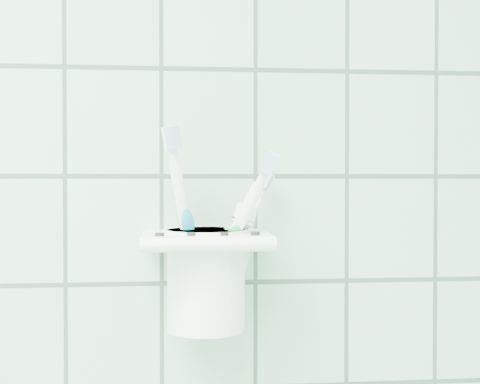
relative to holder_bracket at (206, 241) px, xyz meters
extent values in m
cube|color=white|center=(0.00, 0.04, -0.01)|extent=(0.05, 0.02, 0.04)
cube|color=white|center=(0.00, 0.00, 0.00)|extent=(0.13, 0.10, 0.01)
cylinder|color=white|center=(0.00, -0.05, 0.00)|extent=(0.13, 0.01, 0.01)
cylinder|color=black|center=(-0.05, -0.04, 0.01)|extent=(0.01, 0.01, 0.00)
cylinder|color=black|center=(-0.02, -0.04, 0.01)|extent=(0.01, 0.01, 0.00)
cylinder|color=black|center=(0.02, -0.04, 0.01)|extent=(0.01, 0.01, 0.00)
cylinder|color=black|center=(0.05, -0.04, 0.01)|extent=(0.01, 0.01, 0.00)
cylinder|color=white|center=(0.00, 0.00, -0.04)|extent=(0.08, 0.08, 0.10)
cylinder|color=white|center=(0.00, 0.00, 0.01)|extent=(0.09, 0.09, 0.01)
cylinder|color=black|center=(0.00, 0.00, 0.01)|extent=(0.07, 0.07, 0.00)
cylinder|color=white|center=(0.00, 0.01, 0.00)|extent=(0.05, 0.03, 0.17)
cylinder|color=white|center=(0.00, 0.01, 0.09)|extent=(0.02, 0.01, 0.02)
cube|color=silver|center=(0.00, 0.01, 0.11)|extent=(0.02, 0.02, 0.02)
cube|color=white|center=(0.00, 0.01, 0.11)|extent=(0.02, 0.01, 0.03)
ellipsoid|color=teal|center=(0.00, 0.01, 0.02)|extent=(0.02, 0.01, 0.03)
cylinder|color=white|center=(-0.01, -0.01, -0.01)|extent=(0.08, 0.05, 0.13)
cylinder|color=white|center=(-0.01, -0.01, 0.07)|extent=(0.02, 0.01, 0.02)
cube|color=silver|center=(-0.01, -0.01, 0.09)|extent=(0.02, 0.02, 0.02)
cube|color=white|center=(-0.01, -0.01, 0.09)|extent=(0.02, 0.01, 0.02)
ellipsoid|color=purple|center=(-0.01, -0.01, 0.01)|extent=(0.02, 0.02, 0.03)
cylinder|color=white|center=(-0.02, 0.01, 0.00)|extent=(0.08, 0.04, 0.15)
cylinder|color=white|center=(-0.02, 0.01, 0.09)|extent=(0.02, 0.01, 0.02)
cube|color=silver|center=(-0.02, 0.00, 0.10)|extent=(0.02, 0.01, 0.03)
cube|color=white|center=(-0.02, 0.01, 0.10)|extent=(0.02, 0.01, 0.03)
ellipsoid|color=green|center=(-0.02, 0.00, 0.02)|extent=(0.03, 0.01, 0.03)
cube|color=silver|center=(0.01, -0.01, -0.03)|extent=(0.06, 0.03, 0.10)
cube|color=silver|center=(0.01, -0.01, -0.08)|extent=(0.04, 0.01, 0.02)
cone|color=silver|center=(0.01, -0.01, 0.02)|extent=(0.03, 0.03, 0.03)
cylinder|color=white|center=(0.01, -0.01, 0.03)|extent=(0.03, 0.03, 0.03)
camera|label=1|loc=(-0.03, -0.68, 0.06)|focal=50.00mm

